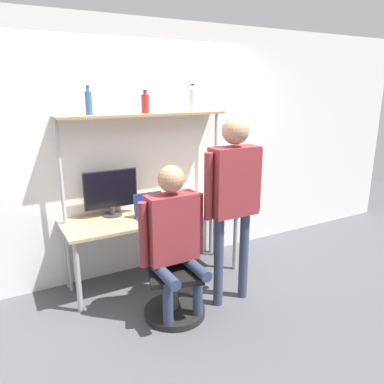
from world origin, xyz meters
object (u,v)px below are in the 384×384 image
(laptop, at_px, (150,211))
(person_seated, at_px, (174,231))
(bottle_red, at_px, (145,103))
(office_chair, at_px, (174,285))
(monitor, at_px, (111,191))
(person_standing, at_px, (234,187))
(cell_phone, at_px, (175,213))
(bottle_clear, at_px, (193,100))
(bottle_blue, at_px, (89,103))

(laptop, height_order, person_seated, person_seated)
(laptop, distance_m, bottle_red, 1.09)
(office_chair, height_order, person_seated, person_seated)
(monitor, distance_m, laptop, 0.45)
(person_standing, bearing_deg, laptop, 127.58)
(cell_phone, distance_m, bottle_clear, 1.23)
(person_standing, xyz_separation_m, bottle_clear, (0.10, 0.94, 0.74))
(monitor, bearing_deg, bottle_blue, -175.89)
(bottle_clear, xyz_separation_m, bottle_blue, (-1.11, 0.00, -0.01))
(cell_phone, height_order, office_chair, office_chair)
(office_chair, bearing_deg, cell_phone, 62.11)
(monitor, xyz_separation_m, person_seated, (0.26, -0.91, -0.17))
(bottle_clear, relative_size, bottle_red, 1.26)
(cell_phone, relative_size, person_standing, 0.08)
(monitor, distance_m, person_standing, 1.29)
(bottle_clear, xyz_separation_m, bottle_red, (-0.55, 0.00, -0.03))
(laptop, height_order, bottle_blue, bottle_blue)
(cell_phone, distance_m, person_seated, 0.72)
(person_seated, height_order, person_standing, person_standing)
(bottle_clear, bearing_deg, cell_phone, -143.68)
(bottle_blue, bearing_deg, person_standing, -42.95)
(person_seated, relative_size, bottle_red, 6.07)
(monitor, height_order, person_standing, person_standing)
(laptop, bearing_deg, monitor, 140.21)
(person_standing, relative_size, bottle_clear, 6.14)
(monitor, height_order, person_seated, person_seated)
(person_seated, bearing_deg, bottle_blue, 115.37)
(person_seated, height_order, bottle_blue, bottle_blue)
(laptop, bearing_deg, bottle_blue, 152.35)
(laptop, height_order, person_standing, person_standing)
(bottle_red, bearing_deg, monitor, 178.32)
(office_chair, distance_m, person_seated, 0.55)
(bottle_clear, distance_m, bottle_red, 0.55)
(office_chair, bearing_deg, person_standing, -8.48)
(bottle_clear, distance_m, bottle_blue, 1.11)
(bottle_clear, bearing_deg, monitor, 179.29)
(person_seated, xyz_separation_m, person_standing, (0.59, -0.05, 0.33))
(cell_phone, distance_m, bottle_blue, 1.39)
(person_standing, bearing_deg, office_chair, 171.52)
(monitor, distance_m, cell_phone, 0.70)
(cell_phone, xyz_separation_m, bottle_red, (-0.18, 0.27, 1.12))
(office_chair, relative_size, person_standing, 0.51)
(cell_phone, distance_m, office_chair, 0.82)
(bottle_clear, bearing_deg, bottle_red, 180.00)
(person_standing, distance_m, bottle_blue, 1.57)
(laptop, relative_size, bottle_red, 1.33)
(person_seated, bearing_deg, person_standing, -4.44)
(cell_phone, bearing_deg, bottle_blue, 160.48)
(laptop, bearing_deg, bottle_clear, 21.76)
(bottle_blue, bearing_deg, monitor, 4.11)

